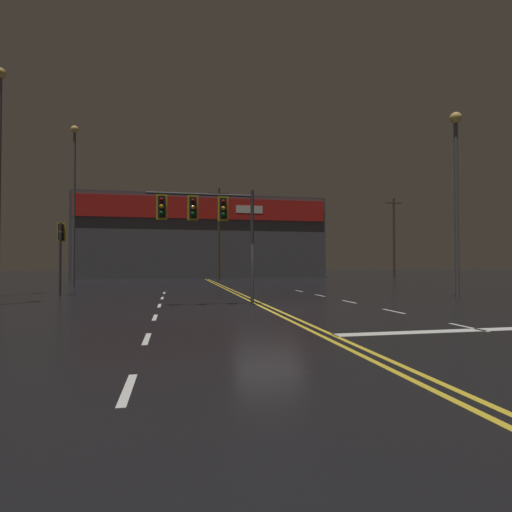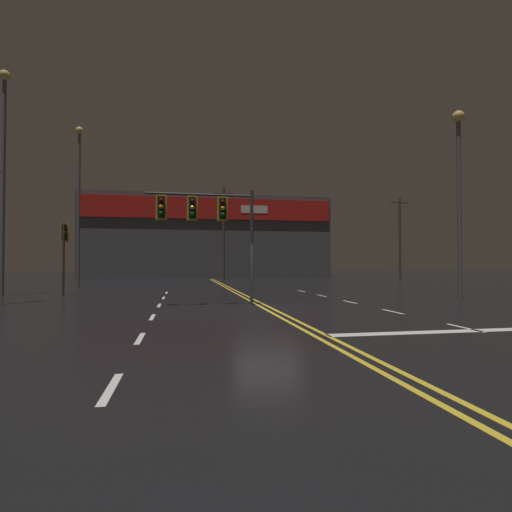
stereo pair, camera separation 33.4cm
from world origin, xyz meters
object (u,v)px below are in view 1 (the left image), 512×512
(streetlight_near_left, at_px, (456,178))
(streetlight_near_right, at_px, (74,187))
(traffic_signal_median, at_px, (206,215))
(traffic_signal_corner_northwest, at_px, (61,242))

(streetlight_near_left, bearing_deg, streetlight_near_right, 144.38)
(traffic_signal_median, bearing_deg, traffic_signal_corner_northwest, 136.24)
(traffic_signal_corner_northwest, bearing_deg, traffic_signal_median, -43.76)
(traffic_signal_median, height_order, streetlight_near_left, streetlight_near_left)
(traffic_signal_median, xyz_separation_m, streetlight_near_left, (12.16, 1.03, 2.20))
(traffic_signal_median, bearing_deg, streetlight_near_left, 4.86)
(traffic_signal_median, height_order, traffic_signal_corner_northwest, traffic_signal_median)
(traffic_signal_corner_northwest, bearing_deg, streetlight_near_right, 99.34)
(streetlight_near_left, bearing_deg, traffic_signal_median, -175.14)
(traffic_signal_median, distance_m, streetlight_near_left, 12.40)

